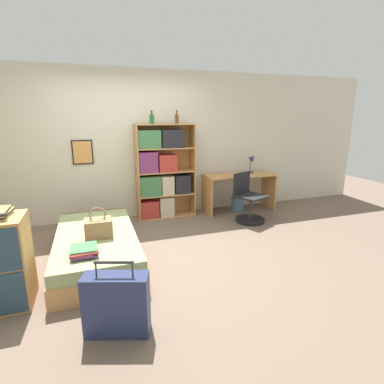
{
  "coord_description": "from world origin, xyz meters",
  "views": [
    {
      "loc": [
        -0.62,
        -3.73,
        1.8
      ],
      "look_at": [
        0.71,
        0.2,
        0.75
      ],
      "focal_mm": 28.0,
      "sensor_mm": 36.0,
      "label": 1
    }
  ],
  "objects_px": {
    "handbag": "(99,228)",
    "book_stack_on_bed": "(84,251)",
    "suitcase": "(117,305)",
    "desk_lamp": "(252,161)",
    "desk": "(239,185)",
    "bed": "(97,246)",
    "bottle_brown": "(177,119)",
    "bookcase": "(161,173)",
    "waste_bin": "(237,205)",
    "bottle_green": "(152,119)",
    "desk_chair": "(248,206)"
  },
  "relations": [
    {
      "from": "bed",
      "to": "bookcase",
      "type": "relative_size",
      "value": 1.17
    },
    {
      "from": "suitcase",
      "to": "waste_bin",
      "type": "xyz_separation_m",
      "value": [
        2.53,
        2.72,
        -0.14
      ]
    },
    {
      "from": "desk",
      "to": "desk_lamp",
      "type": "distance_m",
      "value": 0.55
    },
    {
      "from": "book_stack_on_bed",
      "to": "desk",
      "type": "bearing_deg",
      "value": 34.12
    },
    {
      "from": "handbag",
      "to": "suitcase",
      "type": "height_order",
      "value": "handbag"
    },
    {
      "from": "waste_bin",
      "to": "desk",
      "type": "bearing_deg",
      "value": 46.95
    },
    {
      "from": "desk_chair",
      "to": "waste_bin",
      "type": "bearing_deg",
      "value": 81.93
    },
    {
      "from": "bottle_brown",
      "to": "desk_chair",
      "type": "bearing_deg",
      "value": -35.46
    },
    {
      "from": "bookcase",
      "to": "bottle_brown",
      "type": "relative_size",
      "value": 7.37
    },
    {
      "from": "waste_bin",
      "to": "desk_lamp",
      "type": "bearing_deg",
      "value": 22.28
    },
    {
      "from": "waste_bin",
      "to": "book_stack_on_bed",
      "type": "bearing_deg",
      "value": -146.16
    },
    {
      "from": "handbag",
      "to": "bottle_brown",
      "type": "relative_size",
      "value": 1.64
    },
    {
      "from": "bottle_green",
      "to": "handbag",
      "type": "bearing_deg",
      "value": -123.34
    },
    {
      "from": "handbag",
      "to": "desk_chair",
      "type": "height_order",
      "value": "desk_chair"
    },
    {
      "from": "desk_lamp",
      "to": "suitcase",
      "type": "bearing_deg",
      "value": -135.22
    },
    {
      "from": "suitcase",
      "to": "desk_chair",
      "type": "relative_size",
      "value": 0.79
    },
    {
      "from": "bottle_green",
      "to": "suitcase",
      "type": "bearing_deg",
      "value": -107.92
    },
    {
      "from": "bed",
      "to": "desk_lamp",
      "type": "relative_size",
      "value": 5.26
    },
    {
      "from": "handbag",
      "to": "book_stack_on_bed",
      "type": "xyz_separation_m",
      "value": [
        -0.17,
        -0.47,
        -0.07
      ]
    },
    {
      "from": "bed",
      "to": "suitcase",
      "type": "xyz_separation_m",
      "value": [
        0.12,
        -1.47,
        0.09
      ]
    },
    {
      "from": "bookcase",
      "to": "bottle_green",
      "type": "relative_size",
      "value": 7.61
    },
    {
      "from": "bed",
      "to": "book_stack_on_bed",
      "type": "height_order",
      "value": "book_stack_on_bed"
    },
    {
      "from": "bookcase",
      "to": "bottle_green",
      "type": "bearing_deg",
      "value": -169.22
    },
    {
      "from": "bottle_brown",
      "to": "bookcase",
      "type": "bearing_deg",
      "value": -172.99
    },
    {
      "from": "desk_chair",
      "to": "waste_bin",
      "type": "height_order",
      "value": "desk_chair"
    },
    {
      "from": "bottle_green",
      "to": "bed",
      "type": "bearing_deg",
      "value": -127.13
    },
    {
      "from": "book_stack_on_bed",
      "to": "bookcase",
      "type": "distance_m",
      "value": 2.45
    },
    {
      "from": "book_stack_on_bed",
      "to": "desk_lamp",
      "type": "xyz_separation_m",
      "value": [
        3.15,
        2.02,
        0.54
      ]
    },
    {
      "from": "desk",
      "to": "waste_bin",
      "type": "xyz_separation_m",
      "value": [
        -0.05,
        -0.06,
        -0.38
      ]
    },
    {
      "from": "desk_chair",
      "to": "bottle_brown",
      "type": "bearing_deg",
      "value": 144.54
    },
    {
      "from": "waste_bin",
      "to": "bookcase",
      "type": "bearing_deg",
      "value": 173.86
    },
    {
      "from": "bed",
      "to": "bookcase",
      "type": "distance_m",
      "value": 1.95
    },
    {
      "from": "handbag",
      "to": "desk",
      "type": "distance_m",
      "value": 3.04
    },
    {
      "from": "bookcase",
      "to": "desk",
      "type": "xyz_separation_m",
      "value": [
        1.51,
        -0.1,
        -0.3
      ]
    },
    {
      "from": "suitcase",
      "to": "desk_lamp",
      "type": "bearing_deg",
      "value": 44.78
    },
    {
      "from": "desk_lamp",
      "to": "desk_chair",
      "type": "distance_m",
      "value": 1.09
    },
    {
      "from": "book_stack_on_bed",
      "to": "suitcase",
      "type": "xyz_separation_m",
      "value": [
        0.26,
        -0.85,
        -0.15
      ]
    },
    {
      "from": "book_stack_on_bed",
      "to": "waste_bin",
      "type": "height_order",
      "value": "book_stack_on_bed"
    },
    {
      "from": "bed",
      "to": "book_stack_on_bed",
      "type": "xyz_separation_m",
      "value": [
        -0.13,
        -0.62,
        0.23
      ]
    },
    {
      "from": "desk_chair",
      "to": "bookcase",
      "type": "bearing_deg",
      "value": 152.36
    },
    {
      "from": "handbag",
      "to": "suitcase",
      "type": "relative_size",
      "value": 0.56
    },
    {
      "from": "desk",
      "to": "bookcase",
      "type": "bearing_deg",
      "value": 176.14
    },
    {
      "from": "handbag",
      "to": "desk",
      "type": "bearing_deg",
      "value": 28.64
    },
    {
      "from": "bed",
      "to": "handbag",
      "type": "distance_m",
      "value": 0.34
    },
    {
      "from": "desk_lamp",
      "to": "waste_bin",
      "type": "height_order",
      "value": "desk_lamp"
    },
    {
      "from": "bed",
      "to": "desk",
      "type": "height_order",
      "value": "desk"
    },
    {
      "from": "book_stack_on_bed",
      "to": "bookcase",
      "type": "height_order",
      "value": "bookcase"
    },
    {
      "from": "desk",
      "to": "desk_chair",
      "type": "relative_size",
      "value": 1.63
    },
    {
      "from": "bed",
      "to": "desk_lamp",
      "type": "bearing_deg",
      "value": 24.9
    },
    {
      "from": "bookcase",
      "to": "waste_bin",
      "type": "bearing_deg",
      "value": -6.14
    }
  ]
}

